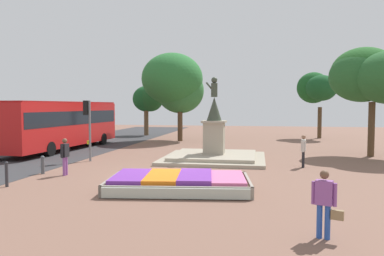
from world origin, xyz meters
name	(u,v)px	position (x,y,z in m)	size (l,w,h in m)	color
ground_plane	(168,175)	(0.00, 0.00, 0.00)	(82.08, 82.08, 0.00)	brown
flower_planter	(178,183)	(1.05, -2.75, 0.26)	(5.51, 3.67, 0.58)	#38281C
statue_monument	(214,149)	(1.45, 5.06, 0.63)	(5.71, 5.71, 4.70)	gray
traffic_light_mid_block	(88,119)	(-5.40, 3.33, 2.33)	(0.41, 0.29, 3.37)	slate
city_bus	(62,122)	(-9.61, 8.07, 1.94)	(3.14, 11.93, 3.37)	red
pedestrian_with_handbag	(325,201)	(5.46, -7.11, 0.90)	(0.71, 0.36, 1.61)	#264CA5
pedestrian_near_planter	(303,149)	(6.15, 3.21, 0.94)	(0.28, 0.56, 1.63)	black
pedestrian_crossing_plaza	(65,154)	(-4.50, -0.85, 0.95)	(0.22, 0.57, 1.65)	#8C4C99
kerb_bollard_south	(7,174)	(-5.50, -3.41, 0.51)	(0.13, 0.13, 0.97)	#2D2D33
kerb_bollard_mid_a	(43,164)	(-5.68, -0.71, 0.44)	(0.17, 0.17, 0.84)	#4C5156
park_tree_far_left	(176,84)	(-3.28, 16.20, 5.00)	(5.35, 6.02, 7.65)	#4C3823
park_tree_behind_statue	(373,76)	(10.75, 8.38, 4.90)	(5.31, 5.60, 6.72)	#4C3823
park_tree_far_right	(317,88)	(9.29, 20.77, 4.73)	(3.52, 3.83, 6.27)	#4C3823
park_tree_street_side	(148,99)	(-7.38, 21.55, 3.77)	(3.27, 2.74, 5.16)	brown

